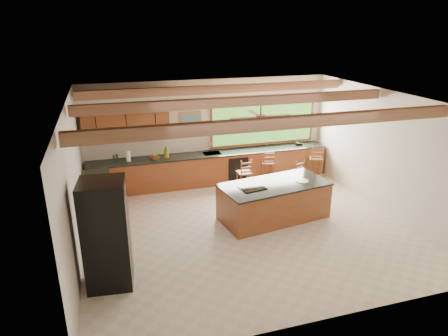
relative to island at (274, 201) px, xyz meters
name	(u,v)px	position (x,y,z in m)	size (l,w,h in m)	color
ground	(245,228)	(-0.82, -0.28, -0.45)	(7.20, 7.20, 0.00)	beige
room_shell	(230,129)	(-0.99, 0.37, 1.76)	(7.27, 6.54, 3.02)	beige
counter_run	(188,175)	(-1.64, 2.24, 0.01)	(7.12, 3.10, 1.27)	brown
island	(274,201)	(0.00, 0.00, 0.00)	(2.74, 1.61, 0.92)	brown
refrigerator	(107,234)	(-3.87, -1.53, 0.55)	(0.85, 0.83, 2.00)	black
bar_stool_a	(245,174)	(-0.19, 1.54, 0.16)	(0.38, 0.38, 1.04)	brown
bar_stool_b	(269,163)	(0.73, 2.07, 0.18)	(0.45, 0.45, 1.07)	brown
bar_stool_c	(297,173)	(1.23, 1.27, 0.12)	(0.42, 0.42, 0.96)	brown
bar_stool_d	(317,159)	(2.23, 1.95, 0.21)	(0.50, 0.50, 1.12)	brown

